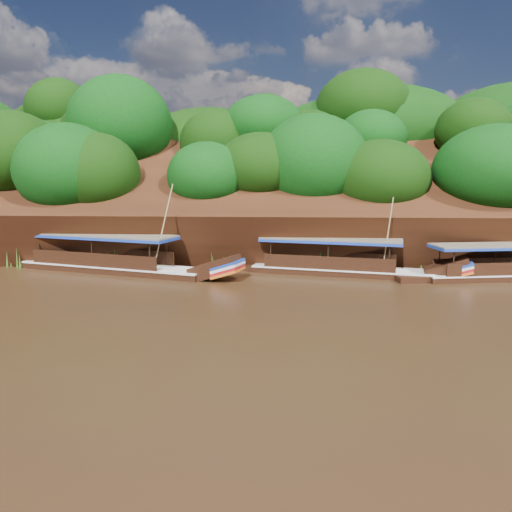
% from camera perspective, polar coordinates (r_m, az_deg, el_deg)
% --- Properties ---
extents(ground, '(160.00, 160.00, 0.00)m').
position_cam_1_polar(ground, '(24.49, 8.36, -5.88)').
color(ground, black).
rests_on(ground, ground).
extents(riverbank, '(120.00, 30.06, 19.40)m').
position_cam_1_polar(riverbank, '(46.56, 6.06, 3.61)').
color(riverbank, black).
rests_on(riverbank, ground).
extents(boat_1, '(13.68, 4.92, 5.48)m').
position_cam_1_polar(boat_1, '(32.66, 10.89, -1.23)').
color(boat_1, black).
rests_on(boat_1, ground).
extents(boat_2, '(15.76, 6.60, 6.29)m').
position_cam_1_polar(boat_2, '(34.02, -14.95, -0.91)').
color(boat_2, black).
rests_on(boat_2, ground).
extents(reeds, '(51.03, 2.51, 2.26)m').
position_cam_1_polar(reeds, '(33.61, 1.25, -0.10)').
color(reeds, '#316A1A').
rests_on(reeds, ground).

